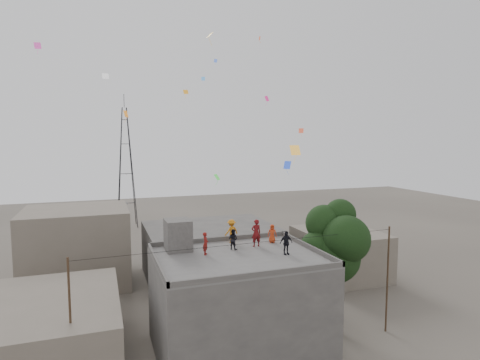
% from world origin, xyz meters
% --- Properties ---
extents(ground, '(140.00, 140.00, 0.00)m').
position_xyz_m(ground, '(0.00, 0.00, 0.00)').
color(ground, '#4A443C').
rests_on(ground, ground).
extents(main_building, '(10.00, 8.00, 6.10)m').
position_xyz_m(main_building, '(0.00, 0.00, 3.05)').
color(main_building, '#454341').
rests_on(main_building, ground).
extents(parapet, '(10.00, 8.00, 0.30)m').
position_xyz_m(parapet, '(0.00, 0.00, 6.25)').
color(parapet, '#454341').
rests_on(parapet, main_building).
extents(stair_head_box, '(1.60, 1.80, 2.00)m').
position_xyz_m(stair_head_box, '(-3.20, 2.60, 7.10)').
color(stair_head_box, '#454341').
rests_on(stair_head_box, main_building).
extents(neighbor_west, '(8.00, 10.00, 4.00)m').
position_xyz_m(neighbor_west, '(-11.00, 2.00, 2.00)').
color(neighbor_west, '#685E52').
rests_on(neighbor_west, ground).
extents(neighbor_north, '(12.00, 9.00, 5.00)m').
position_xyz_m(neighbor_north, '(2.00, 14.00, 2.50)').
color(neighbor_north, '#454341').
rests_on(neighbor_north, ground).
extents(neighbor_northwest, '(9.00, 8.00, 7.00)m').
position_xyz_m(neighbor_northwest, '(-10.00, 16.00, 3.50)').
color(neighbor_northwest, '#685E52').
rests_on(neighbor_northwest, ground).
extents(neighbor_east, '(7.00, 8.00, 4.40)m').
position_xyz_m(neighbor_east, '(14.00, 10.00, 2.20)').
color(neighbor_east, '#685E52').
rests_on(neighbor_east, ground).
extents(tree, '(4.90, 4.60, 9.10)m').
position_xyz_m(tree, '(7.37, 0.60, 6.10)').
color(tree, black).
rests_on(tree, ground).
extents(utility_line, '(20.12, 0.62, 7.40)m').
position_xyz_m(utility_line, '(0.50, -1.25, 3.83)').
color(utility_line, black).
rests_on(utility_line, ground).
extents(transmission_tower, '(2.97, 2.97, 20.01)m').
position_xyz_m(transmission_tower, '(-4.00, 40.00, 9.07)').
color(transmission_tower, black).
rests_on(transmission_tower, ground).
extents(person_red_adult, '(0.68, 0.46, 1.84)m').
position_xyz_m(person_red_adult, '(1.89, 1.71, 7.02)').
color(person_red_adult, '#620F11').
rests_on(person_red_adult, main_building).
extents(person_orange_child, '(0.73, 0.60, 1.28)m').
position_xyz_m(person_orange_child, '(3.32, 2.28, 6.74)').
color(person_orange_child, red).
rests_on(person_orange_child, main_building).
extents(person_dark_child, '(0.82, 0.83, 1.35)m').
position_xyz_m(person_dark_child, '(0.21, 1.56, 6.77)').
color(person_dark_child, black).
rests_on(person_dark_child, main_building).
extents(person_dark_adult, '(0.89, 0.41, 1.49)m').
position_xyz_m(person_dark_adult, '(2.94, -0.67, 6.84)').
color(person_dark_adult, black).
rests_on(person_dark_adult, main_building).
extents(person_orange_adult, '(1.19, 0.90, 1.63)m').
position_xyz_m(person_orange_adult, '(0.65, 3.20, 6.92)').
color(person_orange_adult, orange).
rests_on(person_orange_adult, main_building).
extents(person_red_child, '(0.51, 0.60, 1.41)m').
position_xyz_m(person_red_child, '(-1.78, 0.99, 6.81)').
color(person_red_child, maroon).
rests_on(person_red_child, main_building).
extents(kites, '(20.36, 18.97, 12.88)m').
position_xyz_m(kites, '(0.93, 6.86, 15.71)').
color(kites, orange).
rests_on(kites, ground).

